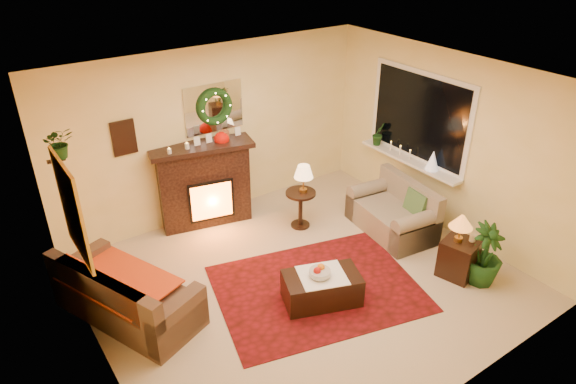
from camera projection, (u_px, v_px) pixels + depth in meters
floor at (303, 281)px, 6.61m from camera, size 5.00×5.00×0.00m
ceiling at (307, 84)px, 5.37m from camera, size 5.00×5.00×0.00m
wall_back at (215, 133)px, 7.61m from camera, size 5.00×5.00×0.00m
wall_front at (462, 296)px, 4.37m from camera, size 5.00×5.00×0.00m
wall_left at (88, 266)px, 4.74m from camera, size 4.50×4.50×0.00m
wall_right at (447, 144)px, 7.24m from camera, size 4.50×4.50×0.00m
area_rug at (317, 288)px, 6.47m from camera, size 2.85×2.40×0.01m
sofa at (126, 285)px, 5.86m from camera, size 1.38×1.93×0.76m
red_throw at (119, 280)px, 5.91m from camera, size 0.81×1.32×0.02m
fireplace at (204, 189)px, 7.65m from camera, size 1.38×0.70×1.21m
poinsettia at (222, 139)px, 7.41m from camera, size 0.22×0.22×0.22m
mantel_candle_a at (170, 155)px, 7.03m from camera, size 0.06×0.06×0.18m
mantel_candle_b at (187, 150)px, 7.17m from camera, size 0.07×0.07×0.20m
mantel_mirror at (214, 108)px, 7.41m from camera, size 0.92×0.02×0.72m
wreath at (215, 107)px, 7.37m from camera, size 0.55×0.11×0.55m
wall_art at (124, 138)px, 6.80m from camera, size 0.32×0.03×0.48m
gold_mirror at (72, 210)px, 4.75m from camera, size 0.03×0.84×1.00m
hanging_plant at (62, 157)px, 5.26m from camera, size 0.33×0.28×0.36m
loveseat at (392, 206)px, 7.47m from camera, size 0.92×1.40×0.76m
window_frame at (419, 117)px, 7.51m from camera, size 0.03×1.86×1.36m
window_glass at (419, 117)px, 7.51m from camera, size 0.02×1.70×1.22m
window_sill at (409, 160)px, 7.79m from camera, size 0.22×1.86×0.04m
mini_tree at (433, 160)px, 7.39m from camera, size 0.19×0.19×0.29m
sill_plant at (379, 133)px, 8.18m from camera, size 0.26×0.21×0.48m
side_table_round at (301, 207)px, 7.63m from camera, size 0.47×0.47×0.58m
lamp_cream at (304, 173)px, 7.37m from camera, size 0.28×0.28×0.43m
end_table_square at (459, 257)px, 6.61m from camera, size 0.51×0.51×0.51m
lamp_tiffany at (461, 226)px, 6.39m from camera, size 0.30×0.30×0.44m
coffee_table at (322, 287)px, 6.17m from camera, size 1.03×0.79×0.38m
fruit_bowl at (320, 272)px, 6.04m from camera, size 0.25×0.25×0.06m
floor_palm at (485, 252)px, 6.40m from camera, size 1.40×1.40×2.46m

